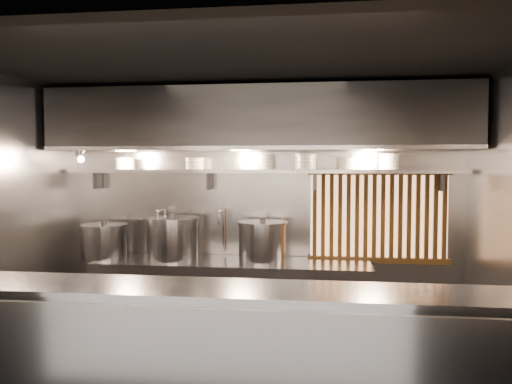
% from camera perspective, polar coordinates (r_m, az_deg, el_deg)
% --- Properties ---
extents(ceiling, '(4.50, 4.50, 0.00)m').
position_cam_1_polar(ceiling, '(4.33, -1.53, 14.45)').
color(ceiling, black).
rests_on(ceiling, wall_back).
extents(wall_back, '(4.50, 0.00, 4.50)m').
position_cam_1_polar(wall_back, '(5.76, 0.78, -2.38)').
color(wall_back, gray).
rests_on(wall_back, floor).
extents(wall_left, '(0.00, 3.00, 3.00)m').
position_cam_1_polar(wall_left, '(5.13, -27.25, -3.38)').
color(wall_left, gray).
rests_on(wall_left, floor).
extents(serving_counter, '(4.50, 0.56, 1.13)m').
position_cam_1_polar(serving_counter, '(3.58, -3.98, -19.61)').
color(serving_counter, '#9C9CA2').
rests_on(serving_counter, floor).
extents(cooking_bench, '(3.00, 0.70, 0.90)m').
position_cam_1_polar(cooking_bench, '(5.61, -2.79, -12.40)').
color(cooking_bench, '#9C9CA2').
rests_on(cooking_bench, floor).
extents(bowl_shelf, '(4.40, 0.34, 0.04)m').
position_cam_1_polar(bowl_shelf, '(5.55, 0.57, 2.39)').
color(bowl_shelf, '#9C9CA2').
rests_on(bowl_shelf, wall_back).
extents(exhaust_hood, '(4.40, 0.81, 0.65)m').
position_cam_1_polar(exhaust_hood, '(5.36, 0.29, 8.19)').
color(exhaust_hood, '#2D2D30').
rests_on(exhaust_hood, ceiling).
extents(wood_screen, '(1.56, 0.09, 1.04)m').
position_cam_1_polar(wood_screen, '(5.71, 13.81, -2.71)').
color(wood_screen, '#F6AB6E').
rests_on(wood_screen, wall_back).
extents(faucet_left, '(0.04, 0.30, 0.50)m').
position_cam_1_polar(faucet_left, '(5.88, -10.60, -3.23)').
color(faucet_left, silver).
rests_on(faucet_left, wall_back).
extents(faucet_right, '(0.04, 0.30, 0.50)m').
position_cam_1_polar(faucet_right, '(5.70, -3.88, -3.37)').
color(faucet_right, silver).
rests_on(faucet_right, wall_back).
extents(heat_lamp, '(0.25, 0.35, 0.20)m').
position_cam_1_polar(heat_lamp, '(5.65, -19.55, 4.12)').
color(heat_lamp, '#9C9CA2').
rests_on(heat_lamp, exhaust_hood).
extents(pendant_bulb, '(0.09, 0.09, 0.19)m').
position_cam_1_polar(pendant_bulb, '(5.45, -0.62, 3.23)').
color(pendant_bulb, '#2D2D30').
rests_on(pendant_bulb, exhaust_hood).
extents(stock_pot_left, '(0.57, 0.57, 0.43)m').
position_cam_1_polar(stock_pot_left, '(5.88, -16.95, -5.39)').
color(stock_pot_left, '#9C9CA2').
rests_on(stock_pot_left, cooking_bench).
extents(stock_pot_mid, '(0.66, 0.66, 0.51)m').
position_cam_1_polar(stock_pot_mid, '(5.62, -9.50, -5.24)').
color(stock_pot_mid, '#9C9CA2').
rests_on(stock_pot_mid, cooking_bench).
extents(stock_pot_right, '(0.71, 0.71, 0.48)m').
position_cam_1_polar(stock_pot_right, '(5.44, 0.77, -5.66)').
color(stock_pot_right, '#9C9CA2').
rests_on(stock_pot_right, cooking_bench).
extents(bowl_stack_0, '(0.23, 0.23, 0.13)m').
position_cam_1_polar(bowl_stack_0, '(5.95, -14.72, 3.16)').
color(bowl_stack_0, white).
rests_on(bowl_stack_0, bowl_shelf).
extents(bowl_stack_1, '(0.22, 0.22, 0.13)m').
position_cam_1_polar(bowl_stack_1, '(5.69, -7.02, 3.24)').
color(bowl_stack_1, white).
rests_on(bowl_stack_1, bowl_shelf).
extents(bowl_stack_2, '(0.20, 0.20, 0.17)m').
position_cam_1_polar(bowl_stack_2, '(5.55, 1.02, 3.47)').
color(bowl_stack_2, white).
rests_on(bowl_stack_2, bowl_shelf).
extents(bowl_stack_3, '(0.24, 0.24, 0.17)m').
position_cam_1_polar(bowl_stack_3, '(5.52, 5.68, 3.46)').
color(bowl_stack_3, white).
rests_on(bowl_stack_3, bowl_shelf).
extents(bowl_stack_4, '(0.24, 0.24, 0.13)m').
position_cam_1_polar(bowl_stack_4, '(5.52, 10.51, 3.22)').
color(bowl_stack_4, white).
rests_on(bowl_stack_4, bowl_shelf).
extents(bowl_stack_5, '(0.23, 0.23, 0.17)m').
position_cam_1_polar(bowl_stack_5, '(5.56, 14.93, 3.36)').
color(bowl_stack_5, white).
rests_on(bowl_stack_5, bowl_shelf).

